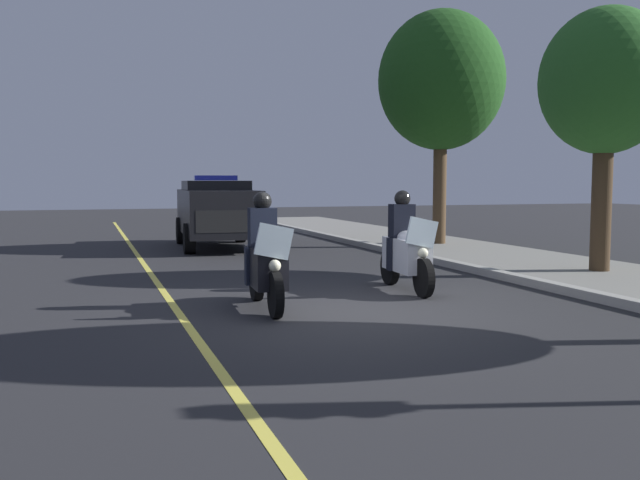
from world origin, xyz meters
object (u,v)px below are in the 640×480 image
tree_mid_block (606,84)px  police_motorcycle_lead_left (265,261)px  police_motorcycle_lead_right (406,250)px  tree_far_back (441,81)px  police_suv (217,210)px

tree_mid_block → police_motorcycle_lead_left: bearing=-79.7°
police_motorcycle_lead_right → tree_mid_block: size_ratio=0.42×
police_motorcycle_lead_right → tree_far_back: size_ratio=0.32×
police_motorcycle_lead_right → police_suv: bearing=-169.3°
police_motorcycle_lead_right → tree_far_back: (-6.94, 4.46, 4.01)m
police_motorcycle_lead_right → tree_mid_block: tree_mid_block is taller
police_motorcycle_lead_left → tree_far_back: 11.31m
police_motorcycle_lead_right → police_suv: 8.95m
tree_far_back → police_motorcycle_lead_left: bearing=-42.6°
tree_mid_block → police_suv: bearing=-143.4°
tree_mid_block → tree_far_back: 6.54m
police_motorcycle_lead_left → tree_far_back: size_ratio=0.32×
police_motorcycle_lead_left → police_suv: 9.69m
police_motorcycle_lead_right → police_suv: size_ratio=0.43×
police_suv → tree_far_back: bearing=73.2°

